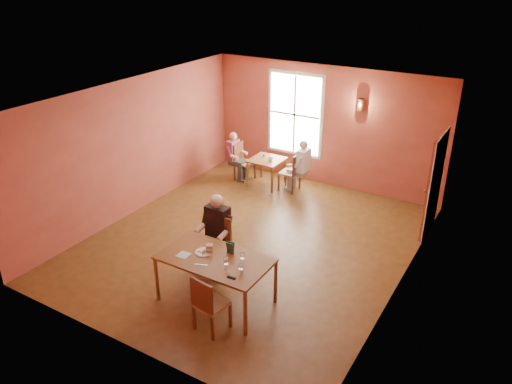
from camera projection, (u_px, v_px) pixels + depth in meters
The scene contains 29 objects.
ground at pixel (251, 242), 10.16m from camera, with size 6.00×7.00×0.01m, color brown.
wall_back at pixel (325, 127), 12.25m from camera, with size 6.00×0.04×3.00m, color brown.
wall_front at pixel (117, 261), 6.80m from camera, with size 6.00×0.04×3.00m, color brown.
wall_left at pixel (134, 147), 10.92m from camera, with size 0.04×7.00×3.00m, color brown.
wall_right at pixel (407, 211), 8.13m from camera, with size 0.04×7.00×3.00m, color brown.
ceiling at pixel (250, 97), 8.89m from camera, with size 6.00×7.00×0.04m, color white.
window at pixel (295, 115), 12.50m from camera, with size 1.36×0.10×1.96m, color white.
door at pixel (433, 186), 10.14m from camera, with size 0.12×1.04×2.10m, color maroon.
wall_sconce at pixel (361, 105), 11.46m from camera, with size 0.16×0.16×0.28m, color brown.
main_table at pixel (216, 280), 8.24m from camera, with size 1.82×1.02×0.85m, color brown, non-canonical shape.
chair_diner_main at pixel (214, 248), 8.93m from camera, with size 0.48×0.48×1.08m, color #3F2613, non-canonical shape.
diner_main at pixel (212, 241), 8.84m from camera, with size 0.56×0.56×1.41m, color black, non-canonical shape.
chair_empty at pixel (212, 302), 7.59m from camera, with size 0.43×0.43×0.98m, color brown, non-canonical shape.
plate_food at pixel (204, 252), 8.19m from camera, with size 0.30×0.30×0.04m, color white.
sandwich at pixel (210, 249), 8.18m from camera, with size 0.10×0.10×0.13m, color tan.
goblet_a at pixel (242, 257), 7.89m from camera, with size 0.08×0.08×0.19m, color white, non-canonical shape.
goblet_b at pixel (241, 268), 7.62m from camera, with size 0.08×0.08×0.19m, color white, non-canonical shape.
goblet_c at pixel (226, 263), 7.73m from camera, with size 0.08×0.08×0.21m, color white, non-canonical shape.
menu_stand at pixel (230, 248), 8.14m from camera, with size 0.12×0.06×0.21m, color #254530.
knife at pixel (201, 265), 7.88m from camera, with size 0.21×0.02×0.00m, color silver.
napkin at pixel (183, 255), 8.13m from camera, with size 0.20×0.20×0.01m, color silver.
sunglasses at pixel (231, 278), 7.55m from camera, with size 0.14×0.04×0.02m, color black.
second_table at pixel (267, 172), 12.62m from camera, with size 0.79×0.79×0.69m, color brown, non-canonical shape.
chair_diner_white at pixel (290, 172), 12.26m from camera, with size 0.43×0.43×0.98m, color #523218, non-canonical shape.
diner_white at pixel (291, 166), 12.19m from camera, with size 0.51×0.51×1.28m, color silver, non-canonical shape.
chair_diner_maroon at pixel (245, 162), 12.87m from camera, with size 0.43×0.43×0.97m, color #4E2A0F, non-canonical shape.
diner_maroon at pixel (244, 157), 12.83m from camera, with size 0.49×0.49×1.21m, color maroon, non-canonical shape.
cup_a at pixel (271, 159), 12.33m from camera, with size 0.12×0.12×0.10m, color silver.
cup_b at pixel (264, 155), 12.62m from camera, with size 0.10×0.10×0.10m, color silver.
Camera 1 is at (4.58, -7.48, 5.23)m, focal length 35.00 mm.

